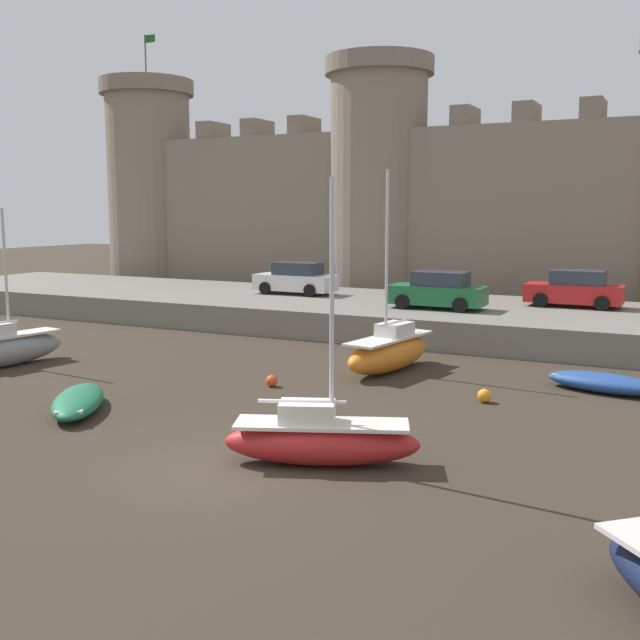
{
  "coord_description": "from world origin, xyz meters",
  "views": [
    {
      "loc": [
        8.63,
        -12.67,
        5.47
      ],
      "look_at": [
        -0.38,
        5.3,
        2.5
      ],
      "focal_mm": 42.0,
      "sensor_mm": 36.0,
      "label": 1
    }
  ],
  "objects_px": {
    "sailboat_midflat_right": "(4,348)",
    "mooring_buoy_near_shore": "(484,396)",
    "car_quay_west": "(438,291)",
    "rowboat_midflat_centre": "(604,382)",
    "car_quay_east": "(296,279)",
    "mooring_buoy_off_centre": "(272,381)",
    "sailboat_foreground_right": "(321,439)",
    "rowboat_near_channel_left": "(78,401)",
    "sailboat_foreground_centre": "(389,351)",
    "car_quay_centre_east": "(575,289)"
  },
  "relations": [
    {
      "from": "sailboat_foreground_centre",
      "to": "mooring_buoy_off_centre",
      "type": "relative_size",
      "value": 18.33
    },
    {
      "from": "sailboat_midflat_right",
      "to": "mooring_buoy_near_shore",
      "type": "bearing_deg",
      "value": 9.17
    },
    {
      "from": "rowboat_midflat_centre",
      "to": "mooring_buoy_off_centre",
      "type": "height_order",
      "value": "rowboat_midflat_centre"
    },
    {
      "from": "sailboat_foreground_centre",
      "to": "rowboat_midflat_centre",
      "type": "bearing_deg",
      "value": 0.83
    },
    {
      "from": "sailboat_midflat_right",
      "to": "car_quay_centre_east",
      "type": "xyz_separation_m",
      "value": [
        16.88,
        16.22,
        1.35
      ]
    },
    {
      "from": "sailboat_foreground_right",
      "to": "mooring_buoy_near_shore",
      "type": "bearing_deg",
      "value": 74.86
    },
    {
      "from": "rowboat_near_channel_left",
      "to": "mooring_buoy_near_shore",
      "type": "bearing_deg",
      "value": 31.59
    },
    {
      "from": "sailboat_foreground_right",
      "to": "mooring_buoy_off_centre",
      "type": "xyz_separation_m",
      "value": [
        -4.58,
        5.75,
        -0.39
      ]
    },
    {
      "from": "sailboat_foreground_right",
      "to": "rowboat_midflat_centre",
      "type": "bearing_deg",
      "value": 63.75
    },
    {
      "from": "car_quay_centre_east",
      "to": "car_quay_west",
      "type": "bearing_deg",
      "value": -147.6
    },
    {
      "from": "rowboat_near_channel_left",
      "to": "rowboat_midflat_centre",
      "type": "bearing_deg",
      "value": 34.9
    },
    {
      "from": "sailboat_foreground_right",
      "to": "sailboat_midflat_right",
      "type": "bearing_deg",
      "value": 164.05
    },
    {
      "from": "sailboat_foreground_centre",
      "to": "car_quay_centre_east",
      "type": "distance_m",
      "value": 11.81
    },
    {
      "from": "sailboat_foreground_right",
      "to": "rowboat_near_channel_left",
      "type": "distance_m",
      "value": 7.89
    },
    {
      "from": "sailboat_foreground_right",
      "to": "rowboat_midflat_centre",
      "type": "distance_m",
      "value": 10.74
    },
    {
      "from": "sailboat_midflat_right",
      "to": "car_quay_centre_east",
      "type": "bearing_deg",
      "value": 43.87
    },
    {
      "from": "sailboat_foreground_centre",
      "to": "sailboat_midflat_right",
      "type": "bearing_deg",
      "value": -156.56
    },
    {
      "from": "car_quay_east",
      "to": "car_quay_centre_east",
      "type": "xyz_separation_m",
      "value": [
        13.4,
        1.08,
        0.0
      ]
    },
    {
      "from": "sailboat_midflat_right",
      "to": "rowboat_midflat_centre",
      "type": "height_order",
      "value": "sailboat_midflat_right"
    },
    {
      "from": "car_quay_east",
      "to": "sailboat_foreground_right",
      "type": "bearing_deg",
      "value": -60.19
    },
    {
      "from": "sailboat_foreground_right",
      "to": "sailboat_foreground_centre",
      "type": "bearing_deg",
      "value": 102.69
    },
    {
      "from": "mooring_buoy_off_centre",
      "to": "car_quay_east",
      "type": "height_order",
      "value": "car_quay_east"
    },
    {
      "from": "car_quay_east",
      "to": "mooring_buoy_near_shore",
      "type": "bearing_deg",
      "value": -44.1
    },
    {
      "from": "sailboat_foreground_right",
      "to": "mooring_buoy_near_shore",
      "type": "relative_size",
      "value": 15.45
    },
    {
      "from": "mooring_buoy_off_centre",
      "to": "sailboat_foreground_centre",
      "type": "bearing_deg",
      "value": 57.22
    },
    {
      "from": "sailboat_foreground_right",
      "to": "car_quay_west",
      "type": "height_order",
      "value": "sailboat_foreground_right"
    },
    {
      "from": "sailboat_foreground_right",
      "to": "sailboat_foreground_centre",
      "type": "distance_m",
      "value": 9.77
    },
    {
      "from": "sailboat_midflat_right",
      "to": "rowboat_near_channel_left",
      "type": "bearing_deg",
      "value": -26.27
    },
    {
      "from": "mooring_buoy_off_centre",
      "to": "mooring_buoy_near_shore",
      "type": "distance_m",
      "value": 6.51
    },
    {
      "from": "rowboat_midflat_centre",
      "to": "car_quay_west",
      "type": "relative_size",
      "value": 0.88
    },
    {
      "from": "sailboat_foreground_right",
      "to": "car_quay_east",
      "type": "bearing_deg",
      "value": 119.81
    },
    {
      "from": "rowboat_near_channel_left",
      "to": "car_quay_east",
      "type": "distance_m",
      "value": 18.81
    },
    {
      "from": "car_quay_west",
      "to": "sailboat_midflat_right",
      "type": "bearing_deg",
      "value": -132.1
    },
    {
      "from": "sailboat_midflat_right",
      "to": "car_quay_east",
      "type": "bearing_deg",
      "value": 77.06
    },
    {
      "from": "sailboat_midflat_right",
      "to": "mooring_buoy_near_shore",
      "type": "relative_size",
      "value": 13.94
    },
    {
      "from": "car_quay_east",
      "to": "mooring_buoy_off_centre",
      "type": "bearing_deg",
      "value": -64.46
    },
    {
      "from": "sailboat_foreground_centre",
      "to": "car_quay_west",
      "type": "bearing_deg",
      "value": 95.47
    },
    {
      "from": "car_quay_east",
      "to": "rowboat_midflat_centre",
      "type": "bearing_deg",
      "value": -31.46
    },
    {
      "from": "mooring_buoy_off_centre",
      "to": "mooring_buoy_near_shore",
      "type": "height_order",
      "value": "mooring_buoy_near_shore"
    },
    {
      "from": "car_quay_west",
      "to": "rowboat_midflat_centre",
      "type": "bearing_deg",
      "value": -44.35
    },
    {
      "from": "sailboat_midflat_right",
      "to": "mooring_buoy_near_shore",
      "type": "height_order",
      "value": "sailboat_midflat_right"
    },
    {
      "from": "rowboat_near_channel_left",
      "to": "car_quay_east",
      "type": "relative_size",
      "value": 0.89
    },
    {
      "from": "rowboat_near_channel_left",
      "to": "car_quay_west",
      "type": "distance_m",
      "value": 17.06
    },
    {
      "from": "car_quay_centre_east",
      "to": "mooring_buoy_off_centre",
      "type": "bearing_deg",
      "value": -115.31
    },
    {
      "from": "rowboat_midflat_centre",
      "to": "car_quay_east",
      "type": "height_order",
      "value": "car_quay_east"
    },
    {
      "from": "car_quay_west",
      "to": "car_quay_east",
      "type": "bearing_deg",
      "value": 164.8
    },
    {
      "from": "car_quay_east",
      "to": "car_quay_west",
      "type": "distance_m",
      "value": 8.49
    },
    {
      "from": "rowboat_near_channel_left",
      "to": "car_quay_west",
      "type": "bearing_deg",
      "value": 72.97
    },
    {
      "from": "sailboat_foreground_right",
      "to": "sailboat_foreground_centre",
      "type": "relative_size",
      "value": 0.9
    },
    {
      "from": "mooring_buoy_off_centre",
      "to": "car_quay_centre_east",
      "type": "relative_size",
      "value": 0.09
    }
  ]
}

